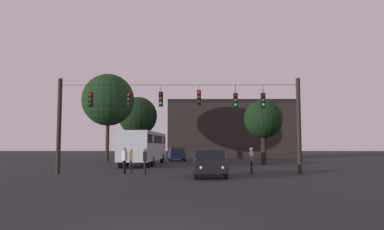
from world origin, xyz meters
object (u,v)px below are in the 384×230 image
pedestrian_crossing_center (145,159)px  pedestrian_crossing_right (124,159)px  pedestrian_crossing_left (131,159)px  tree_left_silhouette (138,116)px  car_far_left (177,154)px  tree_behind_building (263,119)px  city_bus (144,145)px  tree_right_far (108,100)px  car_near_right (209,163)px  pedestrian_near_bus (251,159)px

pedestrian_crossing_center → pedestrian_crossing_right: 1.54m
pedestrian_crossing_left → tree_left_silhouette: tree_left_silhouette is taller
tree_left_silhouette → car_far_left: bearing=-58.1°
pedestrian_crossing_center → tree_behind_building: tree_behind_building is taller
tree_left_silhouette → pedestrian_crossing_right: bearing=-82.8°
city_bus → tree_behind_building: (11.19, 1.19, 2.43)m
car_far_left → tree_right_far: size_ratio=0.45×
city_bus → car_far_left: (2.54, 9.49, -1.07)m
city_bus → car_near_right: (5.50, -12.45, -1.07)m
pedestrian_near_bus → pedestrian_crossing_center: bearing=-175.7°
tree_right_far → pedestrian_near_bus: bearing=-53.3°
pedestrian_crossing_center → car_far_left: bearing=87.0°
city_bus → pedestrian_crossing_right: bearing=-89.5°
tree_left_silhouette → pedestrian_crossing_left: bearing=-82.1°
pedestrian_crossing_right → tree_left_silhouette: size_ratio=0.19×
pedestrian_crossing_left → pedestrian_crossing_center: 2.26m
pedestrian_crossing_right → pedestrian_near_bus: (8.22, -0.10, -0.01)m
pedestrian_crossing_left → city_bus: bearing=91.8°
car_far_left → pedestrian_crossing_center: bearing=-93.0°
car_far_left → pedestrian_crossing_center: 20.11m
pedestrian_crossing_left → pedestrian_crossing_right: pedestrian_crossing_right is taller
car_near_right → tree_left_silhouette: (-9.10, 31.81, 5.20)m
city_bus → tree_behind_building: 11.51m
car_near_right → pedestrian_crossing_left: 6.44m
car_near_right → pedestrian_crossing_center: pedestrian_crossing_center is taller
pedestrian_crossing_left → tree_right_far: 18.87m
pedestrian_near_bus → city_bus: bearing=129.5°
pedestrian_crossing_left → pedestrian_crossing_center: (1.22, -1.91, 0.06)m
tree_behind_building → car_near_right: bearing=-112.6°
pedestrian_crossing_left → tree_behind_building: bearing=42.2°
city_bus → pedestrian_crossing_right: city_bus is taller
pedestrian_crossing_right → tree_left_silhouette: (-3.69, 29.33, 5.04)m
pedestrian_crossing_left → tree_right_far: size_ratio=0.16×
city_bus → car_near_right: bearing=-66.2°
car_far_left → pedestrian_crossing_right: bearing=-97.2°
pedestrian_near_bus → tree_behind_building: 12.10m
pedestrian_crossing_left → pedestrian_near_bus: size_ratio=0.93×
pedestrian_crossing_left → tree_left_silhouette: (-3.88, 28.04, 5.13)m
pedestrian_crossing_left → tree_behind_building: 15.10m
city_bus → pedestrian_crossing_left: size_ratio=7.12×
city_bus → pedestrian_crossing_left: city_bus is taller
pedestrian_crossing_center → tree_right_far: (-6.84, 18.84, 6.09)m
car_near_right → pedestrian_crossing_left: pedestrian_crossing_left is taller
tree_left_silhouette → tree_right_far: tree_right_far is taller
car_far_left → pedestrian_crossing_center: size_ratio=2.71×
car_near_right → pedestrian_crossing_center: 4.42m
city_bus → car_near_right: size_ratio=2.54×
pedestrian_crossing_right → tree_right_far: 19.96m
car_near_right → pedestrian_near_bus: bearing=40.3°
car_near_right → tree_behind_building: size_ratio=0.71×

